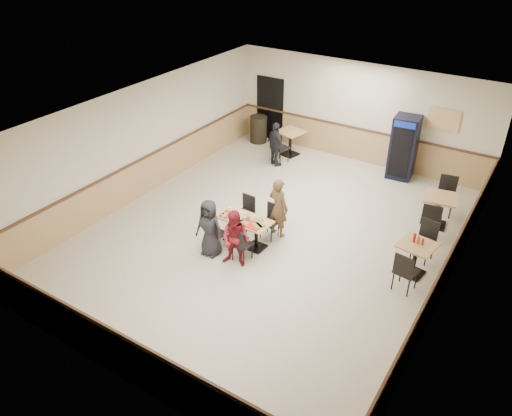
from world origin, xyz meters
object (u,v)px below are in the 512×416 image
Objects in this scene: side_table_near at (416,254)px; pepsi_cooler at (403,147)px; diner_woman_left at (210,228)px; lone_diner at (276,144)px; main_table at (245,227)px; trash_bin at (258,129)px; diner_man_opposite at (278,207)px; diner_woman_right at (236,239)px; side_table_far at (439,206)px; back_table at (290,139)px.

pepsi_cooler is (-1.73, 4.27, 0.41)m from side_table_near.
lone_diner is (-1.08, 4.69, 0.00)m from diner_woman_left.
main_table is 0.89m from diner_woman_left.
side_table_near is 0.44× the size of pepsi_cooler.
diner_woman_left is 6.45m from trash_bin.
diner_woman_left is at bearing 69.66° from diner_man_opposite.
lone_diner is at bearing 99.11° from diner_woman_right.
trash_bin is at bearing 106.39° from diner_woman_right.
diner_woman_right reaches higher than trash_bin.
diner_man_opposite is 1.85× the size of side_table_near.
diner_woman_right is 0.98× the size of lone_diner.
trash_bin is at bearing 110.14° from diner_woman_left.
side_table_far is 6.75m from trash_bin.
diner_woman_left is at bearing -157.03° from side_table_near.
main_table is 0.95× the size of diner_woman_left.
diner_woman_left is 4.82m from lone_diner.
diner_woman_right is at bearing 138.61° from lone_diner.
main_table is at bearing 69.66° from diner_man_opposite.
back_table is (-5.15, 3.87, 0.03)m from side_table_near.
pepsi_cooler is at bearing -131.45° from lone_diner.
trash_bin is (-6.54, 4.22, -0.06)m from side_table_near.
lone_diner is at bearing 150.01° from side_table_near.
diner_man_opposite is at bearing -53.06° from trash_bin.
lone_diner is 0.75× the size of pepsi_cooler.
side_table_near is 0.93× the size of side_table_far.
diner_man_opposite is 3.92m from side_table_far.
side_table_far is (3.95, 3.91, -0.14)m from diner_woman_left.
side_table_far is at bearing 38.87° from diner_woman_right.
diner_woman_left is 0.92× the size of diner_man_opposite.
diner_man_opposite reaches higher than back_table.
main_table is 0.91m from diner_man_opposite.
diner_man_opposite is 0.81× the size of pepsi_cooler.
lone_diner is (-1.96, 3.21, -0.06)m from diner_man_opposite.
pepsi_cooler reaches higher than back_table.
diner_woman_left is at bearing 165.69° from diner_woman_right.
diner_woman_right is 5.06m from lone_diner.
diner_woman_left reaches higher than trash_bin.
diner_woman_right is at bearing -110.03° from pepsi_cooler.
diner_man_opposite reaches higher than trash_bin.
side_table_far is (3.51, 3.16, 0.09)m from main_table.
side_table_near is at bearing 177.79° from lone_diner.
diner_man_opposite reaches higher than diner_woman_left.
diner_woman_left is 1.69× the size of side_table_near.
diner_man_opposite is at bearing -175.78° from side_table_near.
diner_woman_right is at bearing -5.06° from diner_woman_left.
main_table is 3.76m from side_table_near.
lone_diner reaches higher than diner_woman_right.
diner_woman_right is 1.51× the size of trash_bin.
pepsi_cooler reaches higher than lone_diner.
diner_woman_right is at bearing -72.29° from back_table.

